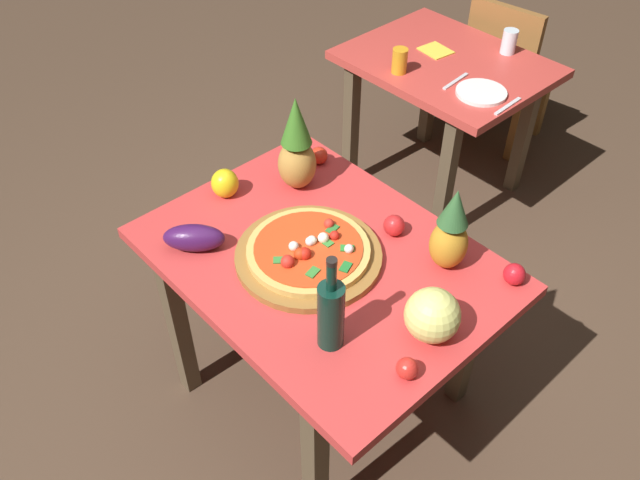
% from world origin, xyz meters
% --- Properties ---
extents(ground_plane, '(10.00, 10.00, 0.00)m').
position_xyz_m(ground_plane, '(0.00, 0.00, 0.00)').
color(ground_plane, '#4C3828').
extents(display_table, '(1.13, 0.84, 0.74)m').
position_xyz_m(display_table, '(0.00, 0.00, 0.64)').
color(display_table, brown).
rests_on(display_table, ground_plane).
extents(background_table, '(0.91, 0.72, 0.74)m').
position_xyz_m(background_table, '(-0.57, 1.31, 0.62)').
color(background_table, brown).
rests_on(background_table, ground_plane).
extents(dining_chair, '(0.45, 0.45, 0.85)m').
position_xyz_m(dining_chair, '(-0.60, 1.90, 0.48)').
color(dining_chair, olive).
rests_on(dining_chair, ground_plane).
extents(pizza_board, '(0.47, 0.47, 0.02)m').
position_xyz_m(pizza_board, '(-0.02, -0.04, 0.75)').
color(pizza_board, olive).
rests_on(pizza_board, display_table).
extents(pizza, '(0.39, 0.39, 0.06)m').
position_xyz_m(pizza, '(-0.02, -0.04, 0.78)').
color(pizza, '#DEAB54').
rests_on(pizza, pizza_board).
extents(wine_bottle, '(0.08, 0.08, 0.33)m').
position_xyz_m(wine_bottle, '(0.27, -0.22, 0.86)').
color(wine_bottle, black).
rests_on(wine_bottle, display_table).
extents(pineapple_left, '(0.12, 0.12, 0.30)m').
position_xyz_m(pineapple_left, '(0.29, 0.26, 0.87)').
color(pineapple_left, '#C08423').
rests_on(pineapple_left, display_table).
extents(pineapple_right, '(0.14, 0.14, 0.36)m').
position_xyz_m(pineapple_right, '(-0.33, 0.18, 0.90)').
color(pineapple_right, '#AF8039').
rests_on(pineapple_right, display_table).
extents(melon, '(0.16, 0.16, 0.16)m').
position_xyz_m(melon, '(0.44, 0.01, 0.82)').
color(melon, '#DDDB74').
rests_on(melon, display_table).
extents(bell_pepper, '(0.10, 0.10, 0.11)m').
position_xyz_m(bell_pepper, '(-0.47, -0.04, 0.79)').
color(bell_pepper, yellow).
rests_on(bell_pepper, display_table).
extents(eggplant, '(0.20, 0.21, 0.09)m').
position_xyz_m(eggplant, '(-0.31, -0.28, 0.79)').
color(eggplant, '#3D154A').
rests_on(eggplant, display_table).
extents(tomato_at_corner, '(0.07, 0.07, 0.07)m').
position_xyz_m(tomato_at_corner, '(-0.38, 0.33, 0.77)').
color(tomato_at_corner, red).
rests_on(tomato_at_corner, display_table).
extents(tomato_near_board, '(0.07, 0.07, 0.07)m').
position_xyz_m(tomato_near_board, '(0.48, 0.36, 0.77)').
color(tomato_near_board, red).
rests_on(tomato_near_board, display_table).
extents(tomato_by_bottle, '(0.06, 0.06, 0.06)m').
position_xyz_m(tomato_by_bottle, '(0.49, -0.15, 0.77)').
color(tomato_by_bottle, red).
rests_on(tomato_by_bottle, display_table).
extents(tomato_beside_pepper, '(0.07, 0.07, 0.07)m').
position_xyz_m(tomato_beside_pepper, '(0.08, 0.25, 0.78)').
color(tomato_beside_pepper, red).
rests_on(tomato_beside_pepper, display_table).
extents(drinking_glass_juice, '(0.07, 0.07, 0.11)m').
position_xyz_m(drinking_glass_juice, '(-0.64, 1.06, 0.80)').
color(drinking_glass_juice, orange).
rests_on(drinking_glass_juice, background_table).
extents(drinking_glass_water, '(0.07, 0.07, 0.11)m').
position_xyz_m(drinking_glass_water, '(-0.42, 1.58, 0.80)').
color(drinking_glass_water, silver).
rests_on(drinking_glass_water, background_table).
extents(dinner_plate, '(0.22, 0.22, 0.02)m').
position_xyz_m(dinner_plate, '(-0.27, 1.18, 0.75)').
color(dinner_plate, white).
rests_on(dinner_plate, background_table).
extents(fork_utensil, '(0.03, 0.18, 0.01)m').
position_xyz_m(fork_utensil, '(-0.41, 1.18, 0.74)').
color(fork_utensil, silver).
rests_on(fork_utensil, background_table).
extents(knife_utensil, '(0.02, 0.18, 0.01)m').
position_xyz_m(knife_utensil, '(-0.13, 1.18, 0.74)').
color(knife_utensil, silver).
rests_on(knife_utensil, background_table).
extents(napkin_folded, '(0.15, 0.14, 0.01)m').
position_xyz_m(napkin_folded, '(-0.66, 1.34, 0.74)').
color(napkin_folded, yellow).
rests_on(napkin_folded, background_table).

